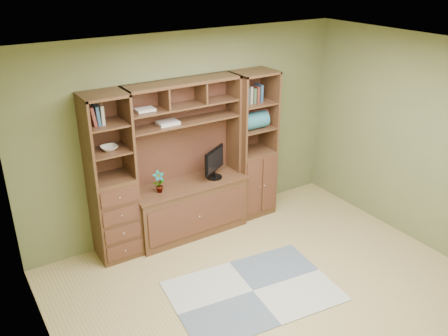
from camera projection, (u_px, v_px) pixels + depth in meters
room at (287, 193)px, 4.60m from camera, size 4.60×4.10×2.64m
center_hutch at (189, 162)px, 5.98m from camera, size 1.54×0.53×2.05m
left_tower at (111, 179)px, 5.52m from camera, size 0.50×0.45×2.05m
right_tower at (253, 145)px, 6.51m from camera, size 0.55×0.45×2.05m
rug at (253, 291)px, 5.25m from camera, size 1.91×1.38×0.01m
monitor at (214, 158)px, 6.13m from camera, size 0.50×0.41×0.56m
orchid at (159, 182)px, 5.80m from camera, size 0.15×0.10×0.29m
magazines at (168, 123)px, 5.72m from camera, size 0.26×0.19×0.04m
bowl at (109, 148)px, 5.37m from camera, size 0.19×0.19×0.05m
blanket_teal at (253, 121)px, 6.30m from camera, size 0.39×0.23×0.23m
blanket_red at (259, 116)px, 6.49m from camera, size 0.40×0.22×0.22m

